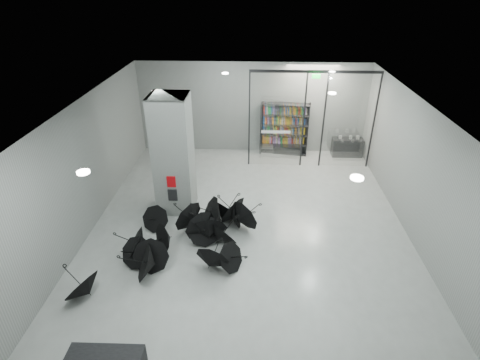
{
  "coord_description": "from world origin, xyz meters",
  "views": [
    {
      "loc": [
        0.16,
        -8.99,
        7.17
      ],
      "look_at": [
        -0.3,
        1.5,
        1.4
      ],
      "focal_mm": 28.03,
      "sensor_mm": 36.0,
      "label": 1
    }
  ],
  "objects_px": {
    "column": "(173,155)",
    "shop_counter": "(347,147)",
    "umbrella_cluster": "(195,236)",
    "bookshelf": "(285,129)"
  },
  "relations": [
    {
      "from": "column",
      "to": "shop_counter",
      "type": "height_order",
      "value": "column"
    },
    {
      "from": "shop_counter",
      "to": "column",
      "type": "bearing_deg",
      "value": -146.36
    },
    {
      "from": "umbrella_cluster",
      "to": "shop_counter",
      "type": "bearing_deg",
      "value": 48.63
    },
    {
      "from": "column",
      "to": "umbrella_cluster",
      "type": "relative_size",
      "value": 0.77
    },
    {
      "from": "umbrella_cluster",
      "to": "column",
      "type": "bearing_deg",
      "value": 113.88
    },
    {
      "from": "column",
      "to": "shop_counter",
      "type": "distance_m",
      "value": 8.32
    },
    {
      "from": "bookshelf",
      "to": "umbrella_cluster",
      "type": "height_order",
      "value": "bookshelf"
    },
    {
      "from": "bookshelf",
      "to": "umbrella_cluster",
      "type": "bearing_deg",
      "value": -104.07
    },
    {
      "from": "bookshelf",
      "to": "umbrella_cluster",
      "type": "relative_size",
      "value": 0.45
    },
    {
      "from": "umbrella_cluster",
      "to": "bookshelf",
      "type": "bearing_deg",
      "value": 66.06
    }
  ]
}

